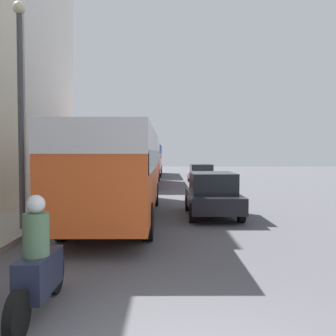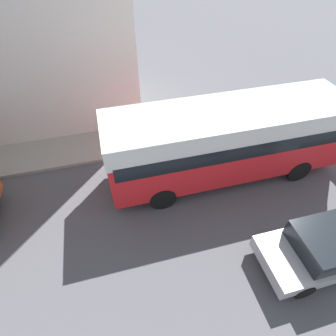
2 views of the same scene
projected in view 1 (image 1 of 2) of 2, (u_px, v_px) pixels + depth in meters
bus_lead at (120, 162)px, 13.03m from camera, size 2.54×10.53×3.06m
bus_following at (141, 157)px, 26.98m from camera, size 2.54×9.31×3.15m
bus_third_in_line at (149, 156)px, 38.29m from camera, size 2.52×10.42×3.05m
motorcycle_behind_lead at (38, 268)px, 5.30m from camera, size 0.38×2.24×1.73m
car_crossing at (201, 173)px, 28.69m from camera, size 1.90×4.37×1.45m
car_far_curb at (212, 194)px, 13.68m from camera, size 1.84×4.12×1.59m
pedestrian_near_curb at (97, 172)px, 26.35m from camera, size 0.39×0.39×1.62m
lamp_post at (21, 96)px, 10.58m from camera, size 0.36×0.36×6.42m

